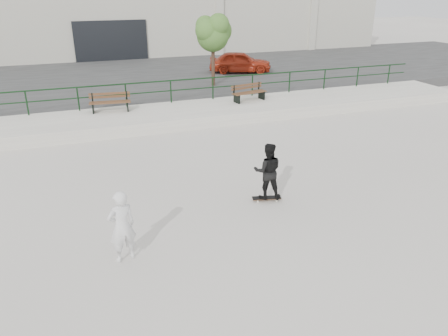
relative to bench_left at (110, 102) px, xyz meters
name	(u,v)px	position (x,y,z in m)	size (l,w,h in m)	color
ground	(240,233)	(1.76, -10.26, -0.89)	(120.00, 120.00, 0.00)	#B2ABA3
ledge	(156,118)	(1.76, -0.76, -0.64)	(30.00, 3.00, 0.50)	beige
parking_strip	(126,80)	(1.76, 7.74, -0.64)	(60.00, 14.00, 0.50)	#313131
railing	(149,88)	(1.76, 0.54, 0.36)	(28.00, 0.06, 1.03)	black
bench_left	(110,102)	(0.00, 0.00, 0.00)	(1.74, 0.69, 0.78)	#543B1D
bench_right	(249,93)	(6.19, -0.36, -0.01)	(1.73, 0.82, 0.77)	#543B1D
tree	(213,32)	(5.77, 3.39, 2.36)	(2.06, 1.83, 3.66)	#513928
red_car	(240,62)	(8.48, 6.32, 0.25)	(1.50, 3.72, 1.27)	#A42A14
skateboard	(267,198)	(3.08, -8.92, -0.81)	(0.81, 0.38, 0.09)	black
standing_skater	(268,171)	(3.08, -8.92, -0.01)	(0.76, 0.59, 1.56)	black
seated_skater	(122,227)	(-0.97, -10.39, -0.08)	(0.59, 0.39, 1.62)	white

